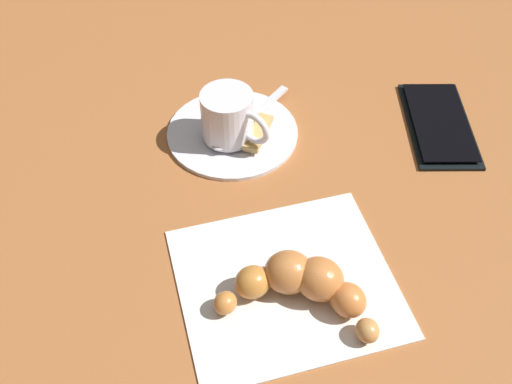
% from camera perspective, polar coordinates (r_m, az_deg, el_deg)
% --- Properties ---
extents(ground_plane, '(1.80, 1.80, 0.00)m').
position_cam_1_polar(ground_plane, '(0.61, -0.29, -0.89)').
color(ground_plane, '#A35F31').
extents(saucer, '(0.15, 0.15, 0.01)m').
position_cam_1_polar(saucer, '(0.68, -2.25, 5.81)').
color(saucer, white).
rests_on(saucer, ground).
extents(espresso_cup, '(0.08, 0.06, 0.06)m').
position_cam_1_polar(espresso_cup, '(0.65, -2.67, 7.20)').
color(espresso_cup, white).
rests_on(espresso_cup, saucer).
extents(teaspoon, '(0.09, 0.12, 0.01)m').
position_cam_1_polar(teaspoon, '(0.67, -1.57, 6.12)').
color(teaspoon, silver).
rests_on(teaspoon, saucer).
extents(sugar_packet, '(0.06, 0.05, 0.01)m').
position_cam_1_polar(sugar_packet, '(0.67, 0.22, 5.66)').
color(sugar_packet, tan).
rests_on(sugar_packet, saucer).
extents(napkin, '(0.18, 0.20, 0.00)m').
position_cam_1_polar(napkin, '(0.55, 2.79, -8.54)').
color(napkin, silver).
rests_on(napkin, ground).
extents(croissant, '(0.11, 0.14, 0.04)m').
position_cam_1_polar(croissant, '(0.53, 4.32, -8.65)').
color(croissant, '#C58A4A').
rests_on(croissant, napkin).
extents(cell_phone, '(0.16, 0.11, 0.01)m').
position_cam_1_polar(cell_phone, '(0.72, 17.02, 6.26)').
color(cell_phone, black).
rests_on(cell_phone, ground).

